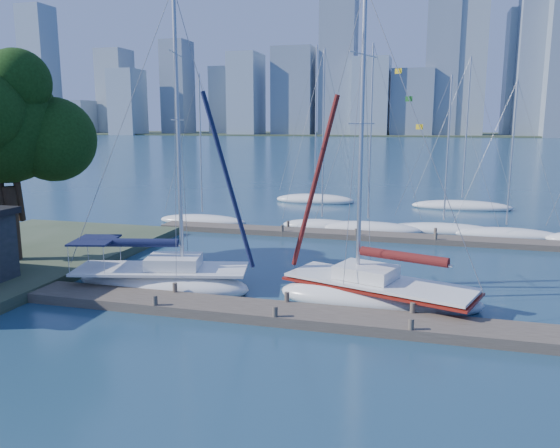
# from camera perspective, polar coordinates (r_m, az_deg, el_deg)

# --- Properties ---
(ground) EXTENTS (700.00, 700.00, 0.00)m
(ground) POSITION_cam_1_polar(r_m,az_deg,el_deg) (21.84, 0.13, -9.84)
(ground) COLOR navy
(ground) RESTS_ON ground
(near_dock) EXTENTS (26.00, 2.00, 0.40)m
(near_dock) POSITION_cam_1_polar(r_m,az_deg,el_deg) (21.77, 0.13, -9.35)
(near_dock) COLOR #443C32
(near_dock) RESTS_ON ground
(far_dock) EXTENTS (30.00, 1.80, 0.36)m
(far_dock) POSITION_cam_1_polar(r_m,az_deg,el_deg) (36.68, 9.66, -1.26)
(far_dock) COLOR #443C32
(far_dock) RESTS_ON ground
(far_shore) EXTENTS (800.00, 100.00, 1.50)m
(far_shore) POSITION_cam_1_polar(r_m,az_deg,el_deg) (339.89, 14.41, 9.01)
(far_shore) COLOR #38472D
(far_shore) RESTS_ON ground
(tree) EXTENTS (8.20, 7.50, 11.14)m
(tree) POSITION_cam_1_polar(r_m,az_deg,el_deg) (31.18, -26.92, 9.35)
(tree) COLOR #332116
(tree) RESTS_ON ground
(sailboat_navy) EXTENTS (8.89, 4.62, 13.82)m
(sailboat_navy) POSITION_cam_1_polar(r_m,az_deg,el_deg) (25.84, -12.29, -4.33)
(sailboat_navy) COLOR white
(sailboat_navy) RESTS_ON ground
(sailboat_maroon) EXTENTS (9.00, 5.38, 13.54)m
(sailboat_maroon) POSITION_cam_1_polar(r_m,az_deg,el_deg) (23.63, 10.26, -5.76)
(sailboat_maroon) COLOR white
(sailboat_maroon) RESTS_ON ground
(bg_boat_0) EXTENTS (7.22, 3.18, 11.45)m
(bg_boat_0) POSITION_cam_1_polar(r_m,az_deg,el_deg) (42.11, -8.09, 0.39)
(bg_boat_0) COLOR white
(bg_boat_0) RESTS_ON ground
(bg_boat_1) EXTENTS (6.14, 4.08, 12.96)m
(bg_boat_1) POSITION_cam_1_polar(r_m,az_deg,el_deg) (39.81, 4.42, -0.10)
(bg_boat_1) COLOR white
(bg_boat_1) RESTS_ON ground
(bg_boat_2) EXTENTS (7.69, 3.52, 13.15)m
(bg_boat_2) POSITION_cam_1_polar(r_m,az_deg,el_deg) (39.01, 9.16, -0.42)
(bg_boat_2) COLOR white
(bg_boat_2) RESTS_ON ground
(bg_boat_3) EXTENTS (7.71, 4.91, 11.03)m
(bg_boat_3) POSITION_cam_1_polar(r_m,az_deg,el_deg) (39.89, 16.69, -0.54)
(bg_boat_3) COLOR white
(bg_boat_3) RESTS_ON ground
(bg_boat_4) EXTENTS (7.33, 3.43, 10.57)m
(bg_boat_4) POSITION_cam_1_polar(r_m,az_deg,el_deg) (39.65, 22.52, -0.98)
(bg_boat_4) COLOR white
(bg_boat_4) RESTS_ON ground
(bg_boat_6) EXTENTS (7.97, 3.95, 14.97)m
(bg_boat_6) POSITION_cam_1_polar(r_m,az_deg,el_deg) (52.69, 3.67, 2.60)
(bg_boat_6) COLOR white
(bg_boat_6) RESTS_ON ground
(bg_boat_7) EXTENTS (8.96, 4.16, 13.43)m
(bg_boat_7) POSITION_cam_1_polar(r_m,az_deg,el_deg) (51.21, 18.46, 1.79)
(bg_boat_7) COLOR white
(bg_boat_7) RESTS_ON ground
(skyline) EXTENTS (503.31, 51.31, 111.30)m
(skyline) POSITION_cam_1_polar(r_m,az_deg,el_deg) (312.14, 19.47, 15.09)
(skyline) COLOR #8196A6
(skyline) RESTS_ON ground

